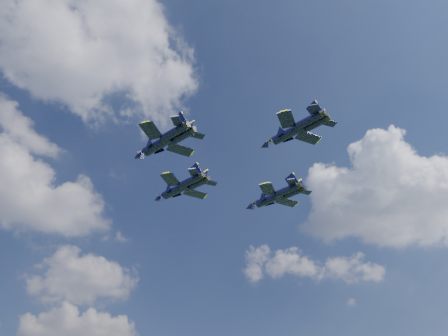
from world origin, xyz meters
TOP-DOWN VIEW (x-y plane):
  - jet_lead at (-11.97, 22.75)m, footprint 12.96×17.88m
  - jet_left at (-22.53, 4.10)m, footprint 11.91×16.42m
  - jet_right at (9.19, 15.79)m, footprint 12.68×17.56m
  - jet_slot at (-1.72, -8.66)m, footprint 11.23×15.59m

SIDE VIEW (x-z plane):
  - jet_left at x=-22.53m, z-range 51.33..55.24m
  - jet_slot at x=-1.72m, z-range 52.41..56.10m
  - jet_right at x=9.19m, z-range 53.88..58.05m
  - jet_lead at x=-11.97m, z-range 54.36..58.61m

